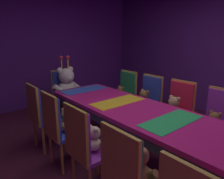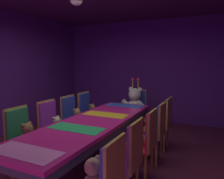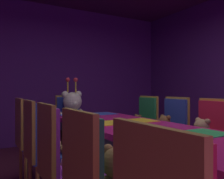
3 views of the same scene
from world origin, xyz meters
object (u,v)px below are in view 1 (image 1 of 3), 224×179
at_px(chair_left_3, 57,124).
at_px(chair_right_1, 219,119).
at_px(king_teddy_bear, 67,85).
at_px(teddy_left_1, 139,166).
at_px(banquet_table, 141,117).
at_px(teddy_right_4, 120,94).
at_px(teddy_left_2, 95,140).
at_px(throne_chair, 63,89).
at_px(chair_right_4, 126,91).
at_px(teddy_left_3, 67,121).
at_px(chair_left_4, 39,111).
at_px(teddy_left_4, 49,110).
at_px(chair_left_1, 126,173).
at_px(chair_left_2, 83,142).
at_px(teddy_right_3, 144,100).
at_px(teddy_right_1, 214,123).
at_px(chair_right_3, 149,98).
at_px(chair_right_2, 179,106).
at_px(teddy_right_2, 173,109).

height_order(chair_left_3, chair_right_1, same).
bearing_deg(king_teddy_bear, teddy_left_1, -15.32).
height_order(banquet_table, chair_left_3, chair_left_3).
distance_m(chair_left_3, teddy_right_4, 1.66).
relative_size(teddy_left_2, throne_chair, 0.30).
bearing_deg(chair_right_4, teddy_left_2, 37.01).
height_order(chair_left_3, throne_chair, same).
distance_m(chair_left_3, teddy_left_3, 0.14).
height_order(chair_left_4, teddy_left_4, chair_left_4).
bearing_deg(chair_left_1, teddy_left_3, 83.27).
distance_m(chair_left_2, teddy_right_3, 1.66).
relative_size(chair_left_2, teddy_right_3, 3.05).
distance_m(teddy_left_1, chair_right_1, 1.53).
xyz_separation_m(teddy_left_2, teddy_right_4, (1.41, 1.17, -0.01)).
height_order(chair_left_1, teddy_right_1, chair_left_1).
bearing_deg(teddy_left_4, chair_right_3, -20.41).
height_order(chair_left_1, king_teddy_bear, king_teddy_bear).
bearing_deg(teddy_right_1, king_teddy_bear, -74.62).
distance_m(teddy_left_3, teddy_right_3, 1.41).
bearing_deg(chair_right_2, chair_left_4, -34.35).
distance_m(chair_left_1, teddy_right_4, 2.38).
bearing_deg(chair_right_3, chair_left_1, 35.56).
height_order(teddy_right_1, king_teddy_bear, king_teddy_bear).
bearing_deg(throne_chair, king_teddy_bear, -0.00).
height_order(teddy_right_1, throne_chair, throne_chair).
height_order(teddy_left_1, chair_left_3, chair_left_3).
relative_size(teddy_left_1, chair_left_2, 0.35).
bearing_deg(teddy_right_3, chair_left_3, -0.33).
bearing_deg(teddy_left_1, teddy_right_1, 1.43).
bearing_deg(teddy_right_3, chair_right_1, 95.86).
bearing_deg(teddy_right_3, throne_chair, -64.54).
distance_m(teddy_right_4, throne_chair, 1.16).
height_order(teddy_right_1, chair_right_4, chair_right_4).
bearing_deg(chair_left_2, chair_right_2, 0.23).
distance_m(banquet_table, chair_right_3, 1.05).
bearing_deg(banquet_table, chair_right_2, 0.88).
bearing_deg(banquet_table, teddy_left_2, 179.48).
distance_m(banquet_table, chair_right_4, 1.46).
xyz_separation_m(throne_chair, king_teddy_bear, (0.00, -0.17, 0.12)).
bearing_deg(chair_left_4, teddy_right_2, -36.80).
bearing_deg(chair_right_2, banquet_table, 0.88).
bearing_deg(teddy_left_3, chair_right_1, -37.83).
xyz_separation_m(chair_left_2, teddy_right_3, (1.56, 0.59, -0.01)).
height_order(teddy_left_4, teddy_right_2, teddy_right_2).
distance_m(teddy_left_4, chair_right_2, 1.94).
bearing_deg(teddy_right_2, banquet_table, 1.06).
bearing_deg(chair_right_1, teddy_left_1, 1.30).
relative_size(teddy_left_3, chair_left_4, 0.32).
bearing_deg(teddy_right_4, banquet_table, 58.82).
bearing_deg(chair_left_3, chair_left_4, 89.71).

